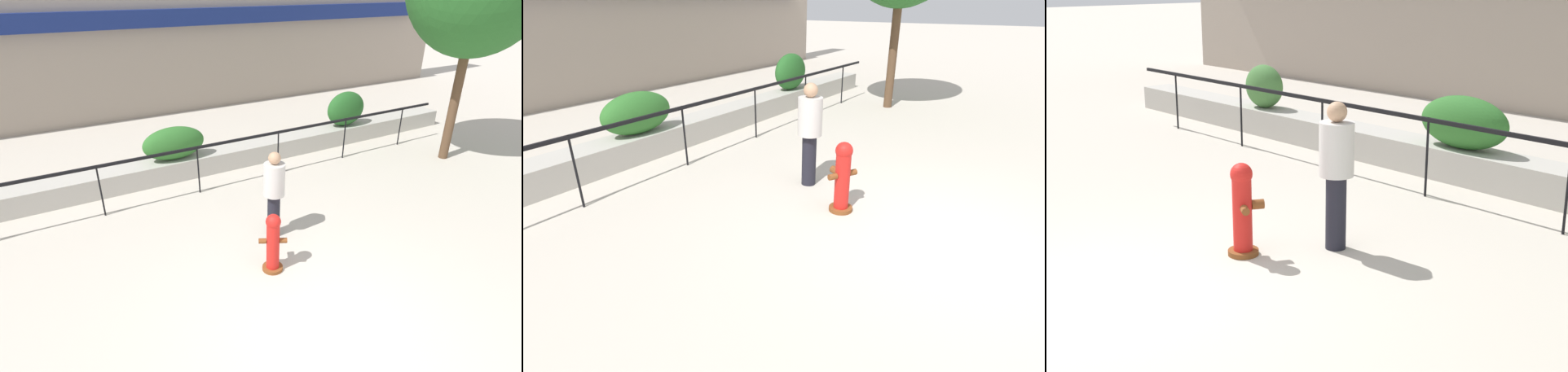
# 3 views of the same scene
# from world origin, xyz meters

# --- Properties ---
(ground_plane) EXTENTS (120.00, 120.00, 0.00)m
(ground_plane) POSITION_xyz_m (0.00, 0.00, 0.00)
(ground_plane) COLOR beige
(planter_wall_low) EXTENTS (18.00, 0.70, 0.50)m
(planter_wall_low) POSITION_xyz_m (0.00, 6.00, 0.25)
(planter_wall_low) COLOR #B7B2A8
(planter_wall_low) RESTS_ON ground
(fence_railing_segment) EXTENTS (15.00, 0.05, 1.15)m
(fence_railing_segment) POSITION_xyz_m (-0.00, 4.90, 1.02)
(fence_railing_segment) COLOR black
(fence_railing_segment) RESTS_ON ground
(hedge_bush_0) EXTENTS (0.92, 0.59, 0.85)m
(hedge_bush_0) POSITION_xyz_m (-4.95, 6.00, 0.93)
(hedge_bush_0) COLOR #427538
(hedge_bush_0) RESTS_ON planter_wall_low
(hedge_bush_1) EXTENTS (1.55, 0.64, 0.81)m
(hedge_bush_1) POSITION_xyz_m (-0.18, 6.00, 0.91)
(hedge_bush_1) COLOR #2D6B28
(hedge_bush_1) RESTS_ON planter_wall_low
(fire_hydrant) EXTENTS (0.47, 0.49, 1.08)m
(fire_hydrant) POSITION_xyz_m (-0.00, 1.60, 0.55)
(fire_hydrant) COLOR brown
(fire_hydrant) RESTS_ON ground
(pedestrian) EXTENTS (0.45, 0.45, 1.73)m
(pedestrian) POSITION_xyz_m (0.57, 2.51, 0.99)
(pedestrian) COLOR black
(pedestrian) RESTS_ON ground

